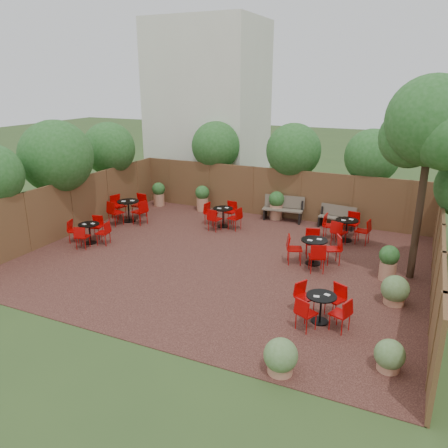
% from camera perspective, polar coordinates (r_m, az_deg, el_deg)
% --- Properties ---
extents(ground, '(80.00, 80.00, 0.00)m').
position_cam_1_polar(ground, '(13.98, -0.13, -4.59)').
color(ground, '#354F23').
rests_on(ground, ground).
extents(courtyard_paving, '(12.00, 10.00, 0.02)m').
position_cam_1_polar(courtyard_paving, '(13.97, -0.13, -4.55)').
color(courtyard_paving, '#321714').
rests_on(courtyard_paving, ground).
extents(fence_back, '(12.00, 0.08, 2.00)m').
position_cam_1_polar(fence_back, '(18.09, 6.59, 3.97)').
color(fence_back, brown).
rests_on(fence_back, ground).
extents(fence_left, '(0.08, 10.00, 2.00)m').
position_cam_1_polar(fence_left, '(16.94, -18.87, 2.11)').
color(fence_left, brown).
rests_on(fence_left, ground).
extents(fence_right, '(0.08, 10.00, 2.00)m').
position_cam_1_polar(fence_right, '(12.50, 25.74, -4.40)').
color(fence_right, brown).
rests_on(fence_right, ground).
extents(neighbour_building, '(5.00, 4.00, 8.00)m').
position_cam_1_polar(neighbour_building, '(22.09, -2.01, 14.54)').
color(neighbour_building, silver).
rests_on(neighbour_building, ground).
extents(overhang_foliage, '(15.33, 10.29, 2.58)m').
position_cam_1_polar(overhang_foliage, '(16.66, -4.13, 8.65)').
color(overhang_foliage, '#20561C').
rests_on(overhang_foliage, ground).
extents(courtyard_tree, '(2.57, 2.47, 5.53)m').
position_cam_1_polar(courtyard_tree, '(12.77, 24.99, 11.07)').
color(courtyard_tree, black).
rests_on(courtyard_tree, courtyard_paving).
extents(park_bench_left, '(1.63, 0.68, 0.98)m').
position_cam_1_polar(park_bench_left, '(17.73, 7.62, 2.05)').
color(park_bench_left, brown).
rests_on(park_bench_left, courtyard_paving).
extents(park_bench_right, '(1.41, 0.62, 0.84)m').
position_cam_1_polar(park_bench_right, '(17.27, 14.36, 0.94)').
color(park_bench_right, brown).
rests_on(park_bench_right, courtyard_paving).
extents(bistro_tables, '(10.23, 7.29, 0.96)m').
position_cam_1_polar(bistro_tables, '(15.03, 0.29, -1.03)').
color(bistro_tables, black).
rests_on(bistro_tables, courtyard_paving).
extents(planters, '(10.54, 4.67, 1.13)m').
position_cam_1_polar(planters, '(17.34, 2.21, 2.09)').
color(planters, '#B37759').
rests_on(planters, courtyard_paving).
extents(low_shrubs, '(2.50, 4.52, 0.75)m').
position_cam_1_polar(low_shrubs, '(10.19, 16.81, -12.43)').
color(low_shrubs, '#B37759').
rests_on(low_shrubs, courtyard_paving).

